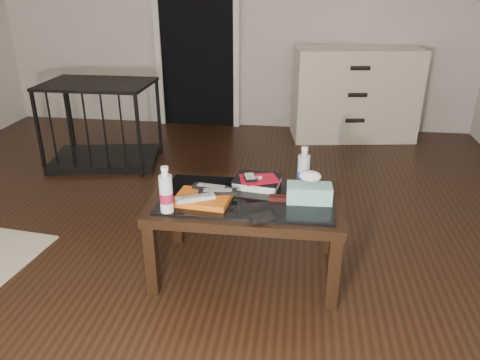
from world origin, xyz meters
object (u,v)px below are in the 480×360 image
Objects in this scene: coffee_table at (247,208)px; water_bottle_left at (166,189)px; pet_crate at (103,137)px; water_bottle_right at (304,168)px; tissue_box at (309,193)px; dresser at (355,94)px; textbook at (257,182)px.

water_bottle_left is at bearing -150.30° from coffee_table.
pet_crate reaches higher than water_bottle_right.
tissue_box is at bearing -1.12° from coffee_table.
tissue_box is (-0.46, -2.52, 0.06)m from dresser.
textbook is at bearing 41.54° from water_bottle_left.
dresser reaches higher than coffee_table.
dresser reaches higher than pet_crate.
coffee_table is at bearing -116.07° from dresser.
pet_crate reaches higher than tissue_box.
water_bottle_right is at bearing 28.98° from water_bottle_left.
pet_crate is (-2.23, -1.01, -0.22)m from dresser.
pet_crate reaches higher than textbook.
water_bottle_right is at bearing 8.36° from textbook.
tissue_box is at bearing -78.32° from water_bottle_right.
tissue_box is (1.78, -1.51, 0.28)m from pet_crate.
tissue_box is (0.32, -0.01, 0.11)m from coffee_table.
tissue_box is at bearing 16.48° from water_bottle_left.
water_bottle_right is at bearing 99.41° from tissue_box.
tissue_box reaches higher than textbook.
coffee_table is 0.38m from water_bottle_right.
textbook is (-0.74, -2.36, 0.03)m from dresser.
dresser is 2.41m from water_bottle_right.
dresser is 2.56m from tissue_box.
pet_crate is 2.23m from water_bottle_right.
water_bottle_left and water_bottle_right have the same top height.
pet_crate is 2.35m from tissue_box.
coffee_table is 4.00× the size of textbook.
textbook reaches higher than coffee_table.
dresser reaches higher than water_bottle_right.
coffee_table is at bearing 176.61° from tissue_box.
textbook is at bearing -52.87° from pet_crate.
tissue_box is at bearing -51.08° from pet_crate.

